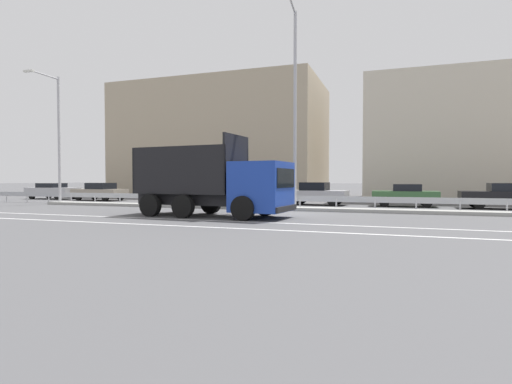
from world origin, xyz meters
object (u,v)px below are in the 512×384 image
(parked_car_0, at_px, (53,191))
(parked_car_6, at_px, (506,196))
(dump_truck, at_px, (229,188))
(parked_car_3, at_px, (235,193))
(parked_car_4, at_px, (316,194))
(street_lamp_0, at_px, (57,133))
(median_road_sign, at_px, (196,186))
(parked_car_1, at_px, (100,192))
(parked_car_2, at_px, (174,193))
(parked_car_5, at_px, (405,195))
(street_lamp_1, at_px, (295,101))

(parked_car_0, bearing_deg, parked_car_6, 90.63)
(dump_truck, relative_size, parked_car_6, 1.57)
(parked_car_3, xyz_separation_m, parked_car_4, (6.04, -0.27, 0.03))
(dump_truck, xyz_separation_m, street_lamp_0, (-14.86, 4.73, 3.62))
(median_road_sign, xyz_separation_m, parked_car_3, (0.35, 5.43, -0.58))
(parked_car_1, height_order, parked_car_2, parked_car_1)
(parked_car_2, relative_size, parked_car_4, 1.13)
(median_road_sign, relative_size, parked_car_1, 0.52)
(dump_truck, height_order, parked_car_5, dump_truck)
(parked_car_6, bearing_deg, parked_car_5, 86.87)
(street_lamp_0, relative_size, parked_car_5, 2.21)
(parked_car_0, height_order, parked_car_1, parked_car_1)
(parked_car_1, distance_m, parked_car_5, 23.41)
(parked_car_2, relative_size, parked_car_5, 1.21)
(parked_car_3, bearing_deg, dump_truck, 16.67)
(street_lamp_1, xyz_separation_m, parked_car_3, (-5.80, 5.48, -5.32))
(street_lamp_0, bearing_deg, parked_car_3, 26.68)
(dump_truck, xyz_separation_m, median_road_sign, (-4.25, 4.81, -0.00))
(parked_car_2, xyz_separation_m, parked_car_4, (11.15, -0.40, 0.12))
(parked_car_0, relative_size, parked_car_2, 1.00)
(street_lamp_0, distance_m, street_lamp_1, 16.79)
(parked_car_1, distance_m, parked_car_3, 11.72)
(median_road_sign, xyz_separation_m, parked_car_5, (12.04, 5.28, -0.58))
(street_lamp_1, bearing_deg, parked_car_2, 152.77)
(parked_car_4, height_order, parked_car_5, parked_car_4)
(parked_car_5, xyz_separation_m, parked_car_6, (5.47, -0.38, 0.04))
(street_lamp_1, relative_size, parked_car_3, 2.70)
(street_lamp_0, distance_m, parked_car_3, 12.97)
(street_lamp_1, height_order, parked_car_2, street_lamp_1)
(parked_car_0, relative_size, parked_car_6, 0.99)
(parked_car_0, relative_size, parked_car_5, 1.21)
(parked_car_6, bearing_deg, parked_car_3, 89.11)
(parked_car_4, bearing_deg, parked_car_1, -85.67)
(parked_car_3, bearing_deg, parked_car_6, 84.03)
(street_lamp_1, relative_size, parked_car_4, 2.60)
(street_lamp_0, xyz_separation_m, parked_car_2, (5.85, 5.63, -4.29))
(parked_car_3, distance_m, parked_car_4, 6.05)
(median_road_sign, bearing_deg, street_lamp_1, -0.53)
(parked_car_0, distance_m, parked_car_5, 28.95)
(parked_car_1, xyz_separation_m, parked_car_5, (23.41, 0.27, 0.00))
(median_road_sign, distance_m, parked_car_2, 7.35)
(parked_car_4, relative_size, parked_car_5, 1.06)
(street_lamp_1, relative_size, parked_car_0, 2.29)
(street_lamp_1, bearing_deg, parked_car_4, 87.33)
(parked_car_6, bearing_deg, parked_car_1, 90.66)
(parked_car_6, bearing_deg, parked_car_0, 89.77)
(median_road_sign, distance_m, street_lamp_1, 7.76)
(parked_car_1, height_order, parked_car_5, parked_car_1)
(street_lamp_1, bearing_deg, parked_car_0, 166.30)
(street_lamp_0, xyz_separation_m, parked_car_0, (-6.29, 5.64, -4.20))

